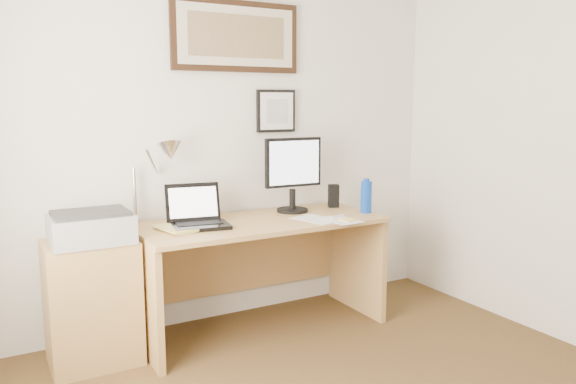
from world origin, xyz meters
TOP-DOWN VIEW (x-y plane):
  - wall_back at (0.00, 2.00)m, footprint 3.50×0.02m
  - side_cabinet at (-0.92, 1.68)m, footprint 0.50×0.40m
  - water_bottle at (0.90, 1.50)m, footprint 0.08×0.08m
  - bottle_cap at (0.90, 1.50)m, footprint 0.04×0.04m
  - speaker at (0.82, 1.78)m, footprint 0.09×0.09m
  - paper_sheet_a at (0.48, 1.48)m, footprint 0.28×0.34m
  - paper_sheet_b at (0.60, 1.37)m, footprint 0.20×0.28m
  - sticky_pad at (0.63, 1.33)m, footprint 0.10×0.10m
  - marker_pen at (0.63, 1.44)m, footprint 0.14×0.06m
  - book at (-0.51, 1.60)m, footprint 0.26×0.32m
  - desk at (0.15, 1.72)m, footprint 1.60×0.70m
  - laptop at (-0.27, 1.66)m, footprint 0.37×0.34m
  - lcd_monitor at (0.48, 1.77)m, footprint 0.42×0.22m
  - printer at (-0.91, 1.64)m, footprint 0.44×0.34m
  - desk_lamp at (-0.41, 1.81)m, footprint 0.29×0.27m
  - picture_large at (0.15, 1.97)m, footprint 0.92×0.04m
  - picture_small at (0.45, 1.97)m, footprint 0.30×0.03m

SIDE VIEW (x-z plane):
  - side_cabinet at x=-0.92m, z-range 0.00..0.73m
  - desk at x=0.15m, z-range 0.14..0.89m
  - paper_sheet_a at x=0.48m, z-range 0.75..0.75m
  - paper_sheet_b at x=0.60m, z-range 0.75..0.75m
  - sticky_pad at x=0.63m, z-range 0.75..0.76m
  - marker_pen at x=0.63m, z-range 0.75..0.77m
  - book at x=-0.51m, z-range 0.75..0.77m
  - laptop at x=-0.27m, z-range 0.68..0.94m
  - printer at x=-0.91m, z-range 0.73..0.91m
  - speaker at x=0.82m, z-range 0.75..0.92m
  - water_bottle at x=0.90m, z-range 0.75..0.97m
  - bottle_cap at x=0.90m, z-range 0.97..0.99m
  - lcd_monitor at x=0.48m, z-range 0.78..1.30m
  - desk_lamp at x=-0.41m, z-range 0.92..1.45m
  - wall_back at x=0.00m, z-range 0.00..2.50m
  - picture_small at x=0.45m, z-range 1.30..1.60m
  - picture_large at x=0.15m, z-range 1.72..2.19m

